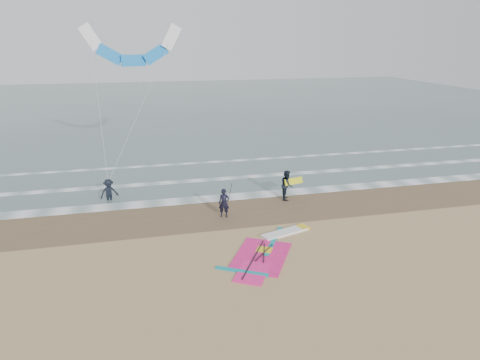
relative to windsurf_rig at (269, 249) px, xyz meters
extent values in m
plane|color=tan|center=(0.15, -0.82, -0.04)|extent=(120.00, 120.00, 0.00)
cube|color=#47605E|center=(0.15, 47.18, -0.02)|extent=(120.00, 80.00, 0.02)
cube|color=brown|center=(0.15, 5.18, -0.03)|extent=(120.00, 5.00, 0.01)
cube|color=white|center=(0.15, 7.38, -0.01)|extent=(120.00, 1.20, 0.02)
cube|color=white|center=(0.15, 11.18, -0.01)|extent=(120.00, 0.70, 0.02)
cube|color=white|center=(0.15, 15.68, -0.01)|extent=(120.00, 0.50, 0.01)
cube|color=white|center=(1.32, 1.55, 0.03)|extent=(2.66, 1.41, 0.12)
cube|color=yellow|center=(2.45, 1.91, 0.03)|extent=(0.63, 0.73, 0.13)
cube|color=#FC1F7F|center=(-0.54, -0.52, -0.02)|extent=(3.62, 4.00, 0.04)
cube|color=#FC1F7F|center=(-1.32, -1.86, -0.01)|extent=(2.00, 2.23, 0.05)
cube|color=#0C8C99|center=(0.49, 0.83, -0.01)|extent=(1.85, 2.98, 0.05)
cube|color=#0C8C99|center=(-1.73, -1.66, -0.01)|extent=(2.17, 1.39, 0.05)
cube|color=yellow|center=(-0.23, 0.00, -0.01)|extent=(0.94, 0.90, 0.05)
cylinder|color=black|center=(-0.96, -0.73, 0.02)|extent=(1.91, 3.25, 0.06)
cylinder|color=black|center=(-0.34, -0.31, 0.04)|extent=(1.28, 1.41, 0.04)
cylinder|color=black|center=(-0.34, -0.31, 0.04)|extent=(0.61, 1.78, 0.04)
imported|color=black|center=(-1.29, 4.42, 0.79)|extent=(0.69, 0.55, 1.65)
imported|color=black|center=(3.07, 6.30, 0.89)|extent=(0.93, 1.07, 1.86)
imported|color=black|center=(-7.71, 8.56, 0.83)|extent=(1.28, 1.01, 1.74)
cylinder|color=black|center=(-0.99, 4.42, 1.18)|extent=(0.17, 0.86, 1.82)
cube|color=yellow|center=(3.47, 6.20, 1.14)|extent=(1.30, 0.51, 0.39)
cube|color=white|center=(-8.23, 12.81, 9.64)|extent=(1.46, 0.37, 1.79)
cube|color=blue|center=(-7.15, 12.81, 8.55)|extent=(1.78, 0.43, 1.47)
cube|color=blue|center=(-5.66, 12.81, 8.15)|extent=(1.62, 0.40, 0.76)
cube|color=blue|center=(-4.18, 12.81, 8.55)|extent=(1.78, 0.43, 1.47)
cube|color=white|center=(-3.10, 12.81, 9.64)|extent=(1.46, 0.37, 1.79)
cylinder|color=beige|center=(-7.97, 10.69, 5.38)|extent=(0.54, 4.26, 8.52)
cylinder|color=beige|center=(-5.40, 10.69, 5.38)|extent=(4.64, 4.27, 8.52)
camera|label=1|loc=(-5.54, -17.45, 9.50)|focal=32.00mm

